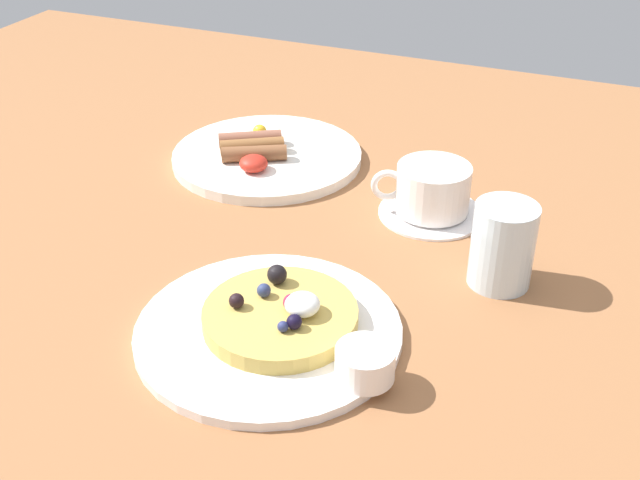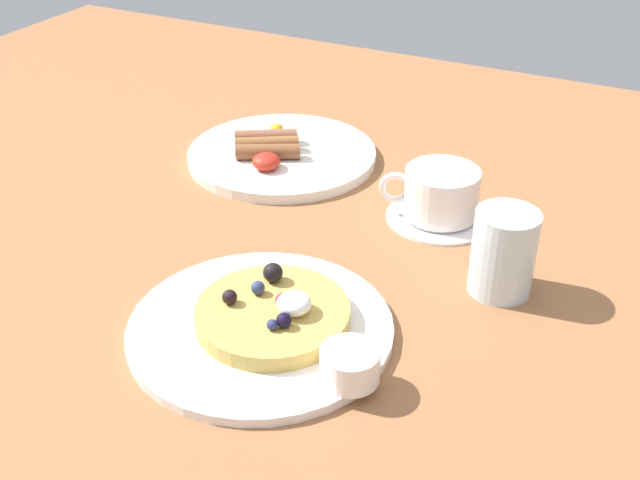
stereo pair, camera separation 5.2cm
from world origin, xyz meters
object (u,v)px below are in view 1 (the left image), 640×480
Objects in this scene: coffee_saucer at (431,212)px; coffee_cup at (432,188)px; syrup_ramekin at (365,363)px; breakfast_plate at (267,156)px; pancake_plate at (269,331)px; water_glass at (503,245)px.

coffee_cup is at bearing -160.61° from coffee_saucer.
syrup_ramekin is 46.56cm from breakfast_plate.
pancake_plate is 11.55cm from syrup_ramekin.
coffee_saucer is at bearing -12.85° from breakfast_plate.
coffee_saucer is (-2.87, 31.79, -2.22)cm from syrup_ramekin.
syrup_ramekin is 31.90cm from coffee_cup.
pancake_plate is 4.84× the size of syrup_ramekin.
water_glass is (35.21, -16.84, 3.87)cm from breakfast_plate.
syrup_ramekin is 22.04cm from water_glass.
pancake_plate is at bearing 163.86° from syrup_ramekin.
breakfast_plate is 25.39cm from coffee_saucer.
pancake_plate is 2.01× the size of coffee_saucer.
coffee_saucer is 1.11× the size of coffee_cup.
coffee_saucer is (24.76, -5.65, -0.35)cm from breakfast_plate.
pancake_plate is 2.81× the size of water_glass.
syrup_ramekin is 0.46× the size of coffee_cup.
coffee_cup is 1.27× the size of water_glass.
coffee_saucer is at bearing 74.29° from pancake_plate.
coffee_cup is at bearing -13.02° from breakfast_plate.
breakfast_plate is 2.82× the size of water_glass.
coffee_cup is (7.91, 28.58, 3.17)cm from pancake_plate.
pancake_plate is at bearing -64.01° from breakfast_plate.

